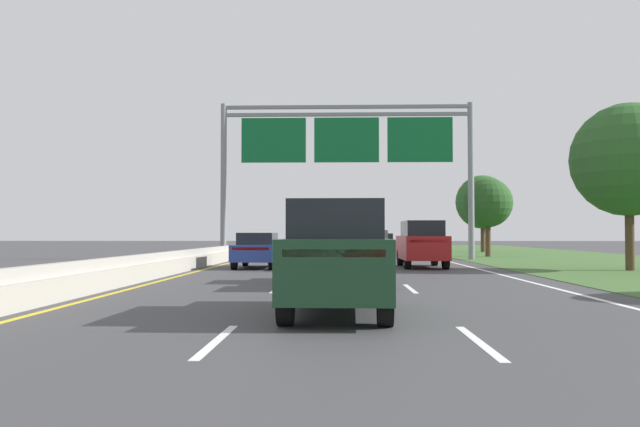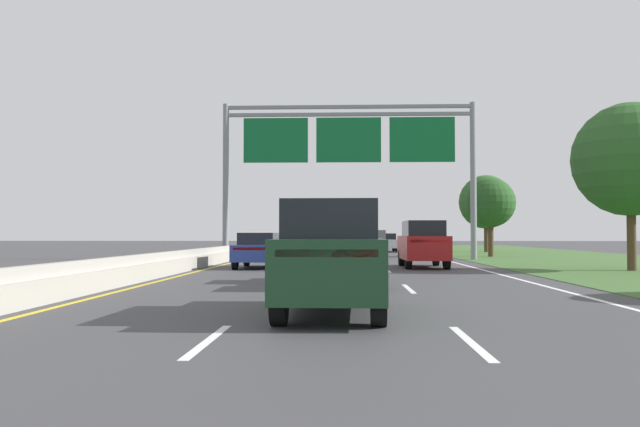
{
  "view_description": "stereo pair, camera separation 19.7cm",
  "coord_description": "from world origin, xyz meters",
  "px_view_note": "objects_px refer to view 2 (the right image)",
  "views": [
    {
      "loc": [
        -0.1,
        1.17,
        1.52
      ],
      "look_at": [
        -0.83,
        25.17,
        2.27
      ],
      "focal_mm": 36.91,
      "sensor_mm": 36.0,
      "label": 1
    },
    {
      "loc": [
        0.1,
        1.17,
        1.52
      ],
      "look_at": [
        -0.83,
        25.17,
        2.27
      ],
      "focal_mm": 36.91,
      "sensor_mm": 36.0,
      "label": 2
    }
  ],
  "objects_px": {
    "overhead_sign_gantry": "(349,148)",
    "roadside_tree_mid": "(630,160)",
    "car_navy_centre_lane_sedan": "(344,251)",
    "car_blue_left_lane_sedan": "(259,250)",
    "pickup_truck_grey": "(348,249)",
    "car_darkgreen_centre_lane_suv": "(332,256)",
    "roadside_tree_far": "(491,203)",
    "car_white_right_lane_sedan": "(386,242)",
    "car_red_right_lane_suv": "(423,243)",
    "roadside_tree_distant": "(486,202)"
  },
  "relations": [
    {
      "from": "overhead_sign_gantry",
      "to": "roadside_tree_mid",
      "type": "height_order",
      "value": "overhead_sign_gantry"
    },
    {
      "from": "car_navy_centre_lane_sedan",
      "to": "car_blue_left_lane_sedan",
      "type": "relative_size",
      "value": 1.0
    },
    {
      "from": "roadside_tree_mid",
      "to": "pickup_truck_grey",
      "type": "bearing_deg",
      "value": -147.2
    },
    {
      "from": "car_darkgreen_centre_lane_suv",
      "to": "roadside_tree_far",
      "type": "bearing_deg",
      "value": -16.27
    },
    {
      "from": "overhead_sign_gantry",
      "to": "car_blue_left_lane_sedan",
      "type": "height_order",
      "value": "overhead_sign_gantry"
    },
    {
      "from": "car_white_right_lane_sedan",
      "to": "roadside_tree_mid",
      "type": "bearing_deg",
      "value": -165.09
    },
    {
      "from": "car_blue_left_lane_sedan",
      "to": "roadside_tree_mid",
      "type": "bearing_deg",
      "value": -96.07
    },
    {
      "from": "pickup_truck_grey",
      "to": "car_red_right_lane_suv",
      "type": "height_order",
      "value": "pickup_truck_grey"
    },
    {
      "from": "car_darkgreen_centre_lane_suv",
      "to": "pickup_truck_grey",
      "type": "bearing_deg",
      "value": -1.27
    },
    {
      "from": "car_darkgreen_centre_lane_suv",
      "to": "roadside_tree_mid",
      "type": "xyz_separation_m",
      "value": [
        12.0,
        15.04,
        3.49
      ]
    },
    {
      "from": "car_red_right_lane_suv",
      "to": "roadside_tree_mid",
      "type": "xyz_separation_m",
      "value": [
        8.23,
        -2.55,
        3.49
      ]
    },
    {
      "from": "car_blue_left_lane_sedan",
      "to": "car_darkgreen_centre_lane_suv",
      "type": "relative_size",
      "value": 0.94
    },
    {
      "from": "overhead_sign_gantry",
      "to": "car_navy_centre_lane_sedan",
      "type": "bearing_deg",
      "value": -91.33
    },
    {
      "from": "pickup_truck_grey",
      "to": "roadside_tree_mid",
      "type": "bearing_deg",
      "value": -56.94
    },
    {
      "from": "car_white_right_lane_sedan",
      "to": "car_darkgreen_centre_lane_suv",
      "type": "relative_size",
      "value": 0.93
    },
    {
      "from": "pickup_truck_grey",
      "to": "roadside_tree_mid",
      "type": "distance_m",
      "value": 14.34
    },
    {
      "from": "car_white_right_lane_sedan",
      "to": "roadside_tree_distant",
      "type": "relative_size",
      "value": 0.68
    },
    {
      "from": "car_red_right_lane_suv",
      "to": "roadside_tree_far",
      "type": "bearing_deg",
      "value": -24.04
    },
    {
      "from": "car_blue_left_lane_sedan",
      "to": "car_red_right_lane_suv",
      "type": "height_order",
      "value": "car_red_right_lane_suv"
    },
    {
      "from": "pickup_truck_grey",
      "to": "car_blue_left_lane_sedan",
      "type": "bearing_deg",
      "value": 22.93
    },
    {
      "from": "car_red_right_lane_suv",
      "to": "roadside_tree_distant",
      "type": "bearing_deg",
      "value": -18.43
    },
    {
      "from": "car_white_right_lane_sedan",
      "to": "car_darkgreen_centre_lane_suv",
      "type": "bearing_deg",
      "value": 174.43
    },
    {
      "from": "car_white_right_lane_sedan",
      "to": "roadside_tree_far",
      "type": "height_order",
      "value": "roadside_tree_far"
    },
    {
      "from": "car_navy_centre_lane_sedan",
      "to": "car_darkgreen_centre_lane_suv",
      "type": "height_order",
      "value": "car_darkgreen_centre_lane_suv"
    },
    {
      "from": "overhead_sign_gantry",
      "to": "car_navy_centre_lane_sedan",
      "type": "relative_size",
      "value": 3.39
    },
    {
      "from": "overhead_sign_gantry",
      "to": "roadside_tree_far",
      "type": "xyz_separation_m",
      "value": [
        9.47,
        5.21,
        -3.05
      ]
    },
    {
      "from": "car_navy_centre_lane_sedan",
      "to": "car_darkgreen_centre_lane_suv",
      "type": "bearing_deg",
      "value": 177.75
    },
    {
      "from": "overhead_sign_gantry",
      "to": "car_blue_left_lane_sedan",
      "type": "xyz_separation_m",
      "value": [
        -4.08,
        -9.49,
        -5.82
      ]
    },
    {
      "from": "car_navy_centre_lane_sedan",
      "to": "car_darkgreen_centre_lane_suv",
      "type": "relative_size",
      "value": 0.94
    },
    {
      "from": "roadside_tree_far",
      "to": "roadside_tree_distant",
      "type": "xyz_separation_m",
      "value": [
        2.12,
        11.4,
        0.6
      ]
    },
    {
      "from": "overhead_sign_gantry",
      "to": "roadside_tree_distant",
      "type": "bearing_deg",
      "value": 55.09
    },
    {
      "from": "car_blue_left_lane_sedan",
      "to": "roadside_tree_far",
      "type": "relative_size",
      "value": 0.84
    },
    {
      "from": "pickup_truck_grey",
      "to": "car_blue_left_lane_sedan",
      "type": "xyz_separation_m",
      "value": [
        -3.95,
        9.45,
        -0.26
      ]
    },
    {
      "from": "pickup_truck_grey",
      "to": "car_white_right_lane_sedan",
      "type": "xyz_separation_m",
      "value": [
        3.43,
        36.97,
        -0.26
      ]
    },
    {
      "from": "car_blue_left_lane_sedan",
      "to": "roadside_tree_mid",
      "type": "relative_size",
      "value": 0.64
    },
    {
      "from": "car_blue_left_lane_sedan",
      "to": "roadside_tree_mid",
      "type": "height_order",
      "value": "roadside_tree_mid"
    },
    {
      "from": "car_navy_centre_lane_sedan",
      "to": "car_blue_left_lane_sedan",
      "type": "bearing_deg",
      "value": 65.66
    },
    {
      "from": "pickup_truck_grey",
      "to": "roadside_tree_far",
      "type": "bearing_deg",
      "value": -21.42
    },
    {
      "from": "overhead_sign_gantry",
      "to": "roadside_tree_mid",
      "type": "xyz_separation_m",
      "value": [
        11.55,
        -11.41,
        -2.06
      ]
    },
    {
      "from": "car_blue_left_lane_sedan",
      "to": "car_darkgreen_centre_lane_suv",
      "type": "height_order",
      "value": "car_darkgreen_centre_lane_suv"
    },
    {
      "from": "car_navy_centre_lane_sedan",
      "to": "roadside_tree_far",
      "type": "xyz_separation_m",
      "value": [
        9.72,
        16.3,
        2.78
      ]
    },
    {
      "from": "car_navy_centre_lane_sedan",
      "to": "car_red_right_lane_suv",
      "type": "bearing_deg",
      "value": -59.58
    },
    {
      "from": "pickup_truck_grey",
      "to": "car_blue_left_lane_sedan",
      "type": "distance_m",
      "value": 10.25
    },
    {
      "from": "car_darkgreen_centre_lane_suv",
      "to": "roadside_tree_distant",
      "type": "relative_size",
      "value": 0.73
    },
    {
      "from": "car_white_right_lane_sedan",
      "to": "car_darkgreen_centre_lane_suv",
      "type": "height_order",
      "value": "car_darkgreen_centre_lane_suv"
    },
    {
      "from": "pickup_truck_grey",
      "to": "car_blue_left_lane_sedan",
      "type": "height_order",
      "value": "pickup_truck_grey"
    },
    {
      "from": "car_darkgreen_centre_lane_suv",
      "to": "overhead_sign_gantry",
      "type": "bearing_deg",
      "value": 0.15
    },
    {
      "from": "car_navy_centre_lane_sedan",
      "to": "roadside_tree_far",
      "type": "height_order",
      "value": "roadside_tree_far"
    },
    {
      "from": "roadside_tree_far",
      "to": "roadside_tree_distant",
      "type": "relative_size",
      "value": 0.81
    },
    {
      "from": "car_white_right_lane_sedan",
      "to": "roadside_tree_far",
      "type": "relative_size",
      "value": 0.84
    }
  ]
}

